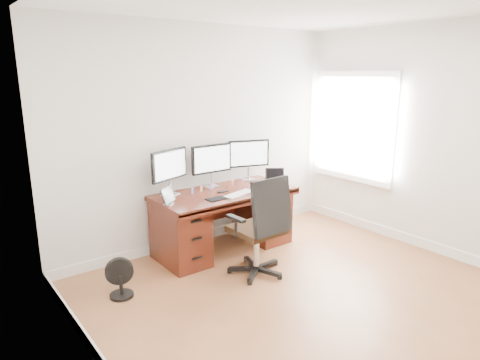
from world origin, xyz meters
TOP-DOWN VIEW (x-y plane):
  - ground at (0.00, 0.00)m, footprint 4.50×4.50m
  - back_wall at (0.00, 2.25)m, footprint 4.00×0.10m
  - right_wall at (2.00, 0.11)m, footprint 0.10×4.50m
  - desk at (0.00, 1.83)m, footprint 1.70×0.80m
  - office_chair at (-0.09, 1.04)m, footprint 0.63×0.60m
  - floor_fan at (-1.46, 1.49)m, footprint 0.27×0.23m
  - monitor_left at (-0.58, 2.07)m, footprint 0.53×0.22m
  - monitor_center at (-0.00, 2.07)m, footprint 0.55×0.14m
  - monitor_right at (0.58, 2.07)m, footprint 0.53×0.21m
  - tablet_left at (-0.77, 1.75)m, footprint 0.23×0.20m
  - tablet_right at (0.76, 1.75)m, footprint 0.24×0.19m
  - keyboard at (0.00, 1.58)m, footprint 0.33×0.20m
  - trackpad at (0.21, 1.64)m, footprint 0.17×0.17m
  - drawing_tablet at (-0.27, 1.59)m, footprint 0.22×0.14m
  - phone at (-0.03, 1.79)m, footprint 0.14×0.09m
  - figurine_blue at (-0.36, 1.95)m, footprint 0.03×0.03m
  - figurine_yellow at (-0.23, 1.95)m, footprint 0.03×0.03m
  - figurine_purple at (-0.10, 1.95)m, footprint 0.03×0.03m
  - figurine_brown at (0.13, 1.95)m, footprint 0.03×0.03m
  - figurine_orange at (0.22, 1.95)m, footprint 0.03×0.03m
  - figurine_pink at (0.39, 1.95)m, footprint 0.03×0.03m

SIDE VIEW (x-z plane):
  - ground at x=0.00m, z-range 0.00..0.00m
  - floor_fan at x=-1.46m, z-range -0.01..0.39m
  - office_chair at x=-0.09m, z-range -0.19..0.91m
  - desk at x=0.00m, z-range 0.03..0.78m
  - trackpad at x=0.21m, z-range 0.75..0.76m
  - drawing_tablet at x=-0.27m, z-range 0.75..0.76m
  - phone at x=-0.03m, z-range 0.75..0.76m
  - keyboard at x=0.00m, z-range 0.75..0.76m
  - figurine_blue at x=-0.36m, z-range 0.75..0.83m
  - figurine_yellow at x=-0.23m, z-range 0.75..0.83m
  - figurine_purple at x=-0.10m, z-range 0.75..0.83m
  - figurine_brown at x=0.13m, z-range 0.75..0.83m
  - figurine_orange at x=0.22m, z-range 0.75..0.83m
  - figurine_pink at x=0.39m, z-range 0.75..0.83m
  - tablet_left at x=-0.77m, z-range 0.74..0.93m
  - tablet_right at x=0.76m, z-range 0.74..0.93m
  - monitor_left at x=-0.58m, z-range 0.82..1.35m
  - monitor_center at x=0.00m, z-range 0.82..1.35m
  - monitor_right at x=0.58m, z-range 0.82..1.35m
  - back_wall at x=0.00m, z-range 0.00..2.70m
  - right_wall at x=2.00m, z-range 0.00..2.70m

